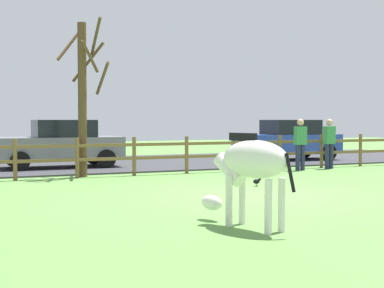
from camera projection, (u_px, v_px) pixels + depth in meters
The scene contains 10 objects.
ground_plane at pixel (255, 195), 11.97m from camera, with size 60.00×60.00×0.00m, color #5B8C42.
parking_asphalt at pixel (127, 163), 20.47m from camera, with size 28.00×7.40×0.05m, color #38383D.
paddock_fence at pixel (161, 153), 16.40m from camera, with size 21.56×0.11×1.12m.
bare_tree at pixel (83, 93), 15.67m from camera, with size 1.39×1.30×4.47m.
zebra at pixel (251, 166), 8.23m from camera, with size 0.82×1.89×1.41m.
crow_on_grass at pixel (257, 181), 13.46m from camera, with size 0.21×0.10×0.20m.
parked_car_blue at pixel (288, 140), 21.72m from camera, with size 4.08×2.03×1.56m.
parked_car_grey at pixel (61, 143), 18.28m from camera, with size 4.00×1.88×1.56m.
visitor_left_of_tree at pixel (300, 142), 17.68m from camera, with size 0.37×0.24×1.64m.
visitor_right_of_tree at pixel (329, 141), 18.30m from camera, with size 0.37×0.24×1.64m.
Camera 1 is at (-6.06, -10.35, 1.61)m, focal length 52.14 mm.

